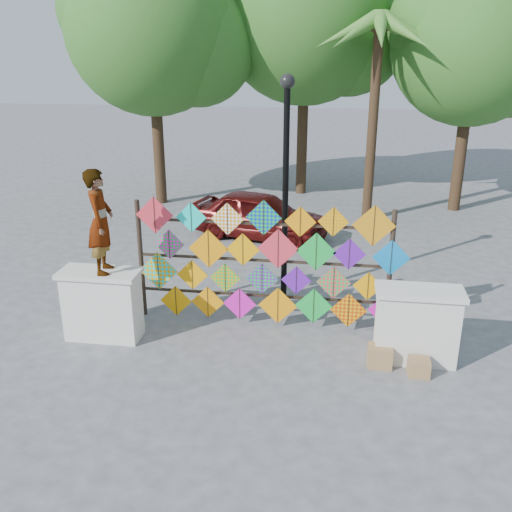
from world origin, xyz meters
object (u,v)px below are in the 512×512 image
object	(u,v)px
kite_rack	(265,264)
sedan	(260,215)
lamppost	(286,169)
vendor_woman	(100,222)

from	to	relation	value
kite_rack	sedan	size ratio (longest dim) A/B	1.34
kite_rack	lamppost	bearing A→B (deg)	79.92
kite_rack	lamppost	world-z (taller)	lamppost
vendor_woman	lamppost	world-z (taller)	lamppost
lamppost	vendor_woman	bearing A→B (deg)	-142.70
kite_rack	sedan	bearing A→B (deg)	99.09
sedan	lamppost	size ratio (longest dim) A/B	0.83
kite_rack	sedan	world-z (taller)	kite_rack
sedan	lamppost	world-z (taller)	lamppost
vendor_woman	sedan	distance (m)	6.48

